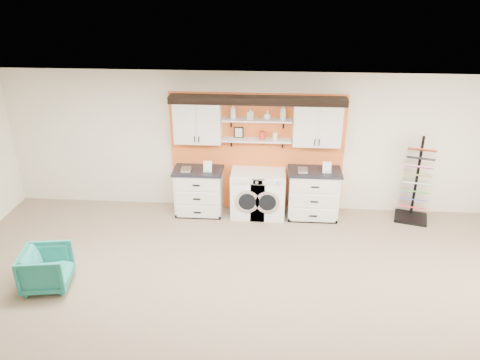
# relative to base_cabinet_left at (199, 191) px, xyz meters

# --- Properties ---
(floor) EXTENTS (10.00, 10.00, 0.00)m
(floor) POSITION_rel_base_cabinet_left_xyz_m (1.13, -3.64, -0.47)
(floor) COLOR #8C725E
(floor) RESTS_ON ground
(ceiling) EXTENTS (10.00, 10.00, 0.00)m
(ceiling) POSITION_rel_base_cabinet_left_xyz_m (1.13, -3.64, 2.33)
(ceiling) COLOR white
(ceiling) RESTS_ON wall_back
(wall_back) EXTENTS (10.00, 0.00, 10.00)m
(wall_back) POSITION_rel_base_cabinet_left_xyz_m (1.13, 0.36, 0.93)
(wall_back) COLOR silver
(wall_back) RESTS_ON floor
(accent_panel) EXTENTS (3.40, 0.07, 2.40)m
(accent_panel) POSITION_rel_base_cabinet_left_xyz_m (1.13, 0.32, 0.73)
(accent_panel) COLOR orange
(accent_panel) RESTS_ON wall_back
(upper_cabinet_left) EXTENTS (0.90, 0.35, 0.84)m
(upper_cabinet_left) POSITION_rel_base_cabinet_left_xyz_m (0.00, 0.15, 1.41)
(upper_cabinet_left) COLOR white
(upper_cabinet_left) RESTS_ON wall_back
(upper_cabinet_right) EXTENTS (0.90, 0.35, 0.84)m
(upper_cabinet_right) POSITION_rel_base_cabinet_left_xyz_m (2.26, 0.15, 1.41)
(upper_cabinet_right) COLOR white
(upper_cabinet_right) RESTS_ON wall_back
(shelf_lower) EXTENTS (1.32, 0.28, 0.03)m
(shelf_lower) POSITION_rel_base_cabinet_left_xyz_m (1.13, 0.16, 1.06)
(shelf_lower) COLOR white
(shelf_lower) RESTS_ON wall_back
(shelf_upper) EXTENTS (1.32, 0.28, 0.03)m
(shelf_upper) POSITION_rel_base_cabinet_left_xyz_m (1.13, 0.16, 1.46)
(shelf_upper) COLOR white
(shelf_upper) RESTS_ON wall_back
(crown_molding) EXTENTS (3.30, 0.41, 0.13)m
(crown_molding) POSITION_rel_base_cabinet_left_xyz_m (1.13, 0.17, 1.85)
(crown_molding) COLOR black
(crown_molding) RESTS_ON wall_back
(picture_frame) EXTENTS (0.18, 0.02, 0.22)m
(picture_frame) POSITION_rel_base_cabinet_left_xyz_m (0.78, 0.21, 1.18)
(picture_frame) COLOR black
(picture_frame) RESTS_ON shelf_lower
(canister_red) EXTENTS (0.11, 0.11, 0.16)m
(canister_red) POSITION_rel_base_cabinet_left_xyz_m (1.23, 0.16, 1.15)
(canister_red) COLOR red
(canister_red) RESTS_ON shelf_lower
(canister_cream) EXTENTS (0.10, 0.10, 0.14)m
(canister_cream) POSITION_rel_base_cabinet_left_xyz_m (1.48, 0.16, 1.14)
(canister_cream) COLOR silver
(canister_cream) RESTS_ON shelf_lower
(base_cabinet_left) EXTENTS (0.97, 0.66, 0.95)m
(base_cabinet_left) POSITION_rel_base_cabinet_left_xyz_m (0.00, 0.00, 0.00)
(base_cabinet_left) COLOR white
(base_cabinet_left) RESTS_ON floor
(base_cabinet_right) EXTENTS (1.02, 0.66, 1.00)m
(base_cabinet_right) POSITION_rel_base_cabinet_left_xyz_m (2.26, -0.00, 0.02)
(base_cabinet_right) COLOR white
(base_cabinet_right) RESTS_ON floor
(washer) EXTENTS (0.67, 0.71, 0.93)m
(washer) POSITION_rel_base_cabinet_left_xyz_m (0.98, -0.00, -0.01)
(washer) COLOR white
(washer) RESTS_ON floor
(dryer) EXTENTS (0.66, 0.71, 0.93)m
(dryer) POSITION_rel_base_cabinet_left_xyz_m (1.37, -0.00, -0.01)
(dryer) COLOR white
(dryer) RESTS_ON floor
(sample_rack) EXTENTS (0.72, 0.65, 1.67)m
(sample_rack) POSITION_rel_base_cabinet_left_xyz_m (4.21, 0.03, 0.06)
(sample_rack) COLOR black
(sample_rack) RESTS_ON floor
(armchair) EXTENTS (0.81, 0.79, 0.64)m
(armchair) POSITION_rel_base_cabinet_left_xyz_m (-1.99, -2.55, -0.15)
(armchair) COLOR #1F8678
(armchair) RESTS_ON floor
(soap_bottle_a) EXTENTS (0.14, 0.14, 0.29)m
(soap_bottle_a) POSITION_rel_base_cabinet_left_xyz_m (0.68, 0.16, 1.61)
(soap_bottle_a) COLOR silver
(soap_bottle_a) RESTS_ON shelf_upper
(soap_bottle_b) EXTENTS (0.13, 0.13, 0.21)m
(soap_bottle_b) POSITION_rel_base_cabinet_left_xyz_m (1.00, 0.16, 1.58)
(soap_bottle_b) COLOR silver
(soap_bottle_b) RESTS_ON shelf_upper
(soap_bottle_c) EXTENTS (0.19, 0.19, 0.17)m
(soap_bottle_c) POSITION_rel_base_cabinet_left_xyz_m (1.32, 0.16, 1.56)
(soap_bottle_c) COLOR silver
(soap_bottle_c) RESTS_ON shelf_upper
(soap_bottle_d) EXTENTS (0.14, 0.14, 0.30)m
(soap_bottle_d) POSITION_rel_base_cabinet_left_xyz_m (1.61, 0.16, 1.62)
(soap_bottle_d) COLOR silver
(soap_bottle_d) RESTS_ON shelf_upper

